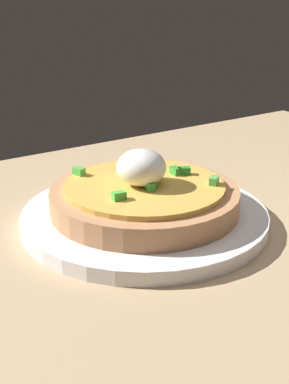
% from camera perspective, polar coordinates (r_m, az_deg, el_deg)
% --- Properties ---
extents(dining_table, '(1.21, 0.77, 0.02)m').
position_cam_1_polar(dining_table, '(0.45, -0.27, -10.75)').
color(dining_table, tan).
rests_on(dining_table, ground).
extents(plate, '(0.26, 0.26, 0.01)m').
position_cam_1_polar(plate, '(0.54, 0.00, -2.71)').
color(plate, white).
rests_on(plate, dining_table).
extents(pizza, '(0.20, 0.20, 0.07)m').
position_cam_1_polar(pizza, '(0.53, -0.03, -0.32)').
color(pizza, tan).
rests_on(pizza, plate).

